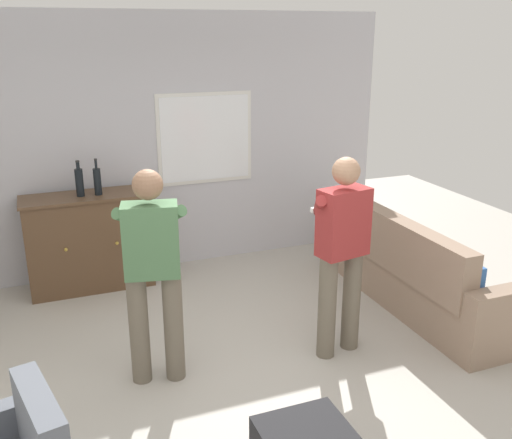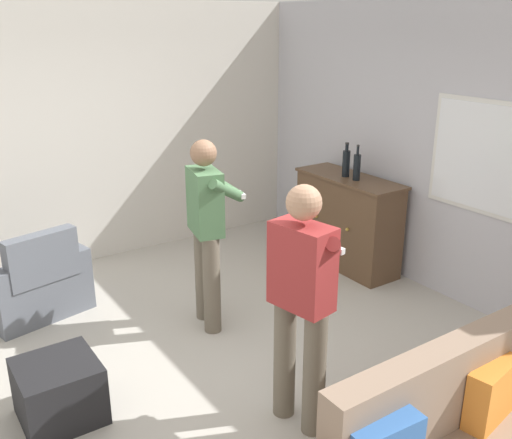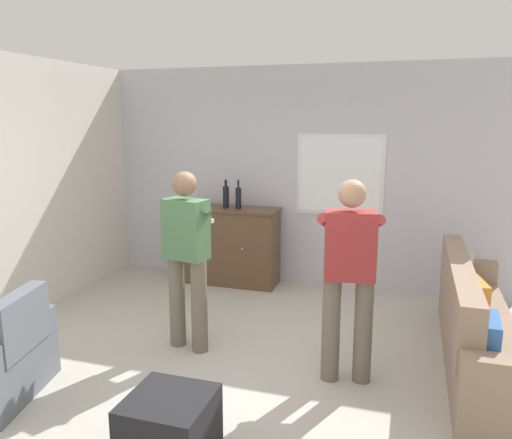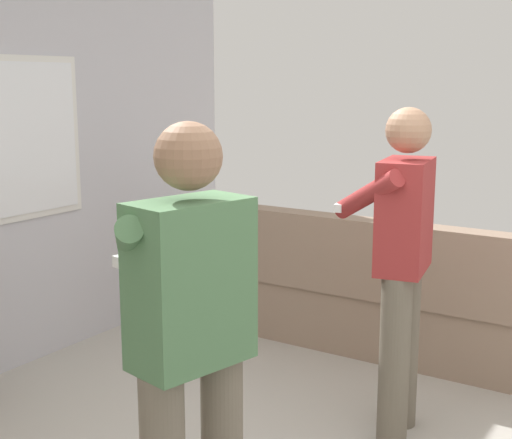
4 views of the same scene
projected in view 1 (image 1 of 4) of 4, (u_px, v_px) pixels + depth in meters
name	position (u px, v px, depth m)	size (l,w,h in m)	color
ground	(246.00, 388.00, 4.35)	(10.40, 10.40, 0.00)	#B2ADA3
wall_back_with_window	(163.00, 145.00, 6.26)	(5.20, 0.15, 2.80)	silver
couch	(402.00, 269.00, 5.63)	(0.57, 2.56, 0.93)	gray
sideboard_cabinet	(90.00, 242.00, 5.92)	(1.28, 0.49, 1.01)	brown
bottle_wine_green	(79.00, 182.00, 5.67)	(0.08, 0.08, 0.37)	black
bottle_liquor_amber	(97.00, 181.00, 5.73)	(0.07, 0.07, 0.37)	black
person_standing_left	(153.00, 267.00, 4.20)	(0.54, 0.51, 1.68)	#6B6051
person_standing_right	(341.00, 248.00, 4.58)	(0.55, 0.51, 1.68)	#6B6051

